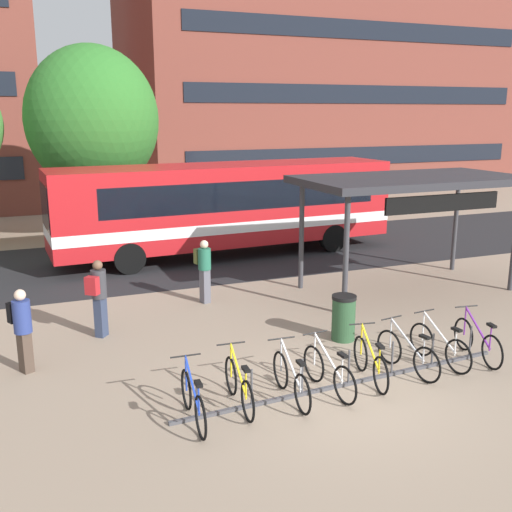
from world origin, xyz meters
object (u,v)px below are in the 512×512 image
(transit_shelter, at_px, (412,184))
(trash_bin, at_px, (344,318))
(parked_bicycle_white_6, at_px, (440,346))
(commuter_black_pack_0, at_px, (22,325))
(commuter_red_pack_2, at_px, (98,293))
(parked_bicycle_yellow_1, at_px, (239,386))
(commuter_olive_pack_1, at_px, (204,266))
(parked_bicycle_purple_7, at_px, (477,341))
(parked_bicycle_silver_2, at_px, (291,380))
(parked_bicycle_silver_5, at_px, (407,354))
(parked_bicycle_white_3, at_px, (329,373))
(street_tree_1, at_px, (92,120))
(parked_bicycle_blue_0, at_px, (193,401))
(parked_bicycle_yellow_4, at_px, (370,363))
(city_bus, at_px, (224,205))

(transit_shelter, bearing_deg, trash_bin, -143.39)
(parked_bicycle_white_6, height_order, commuter_black_pack_0, commuter_black_pack_0)
(parked_bicycle_white_6, height_order, commuter_red_pack_2, commuter_red_pack_2)
(parked_bicycle_yellow_1, bearing_deg, commuter_olive_pack_1, -7.51)
(trash_bin, bearing_deg, parked_bicycle_purple_7, -44.28)
(parked_bicycle_silver_2, bearing_deg, trash_bin, -43.67)
(parked_bicycle_silver_5, bearing_deg, commuter_olive_pack_1, 13.97)
(parked_bicycle_white_3, height_order, parked_bicycle_white_6, same)
(parked_bicycle_silver_2, height_order, parked_bicycle_white_6, same)
(parked_bicycle_white_6, xyz_separation_m, parked_bicycle_purple_7, (0.89, -0.07, 0.00))
(commuter_red_pack_2, distance_m, street_tree_1, 11.63)
(trash_bin, bearing_deg, commuter_olive_pack_1, 119.17)
(parked_bicycle_blue_0, distance_m, transit_shelter, 9.63)
(parked_bicycle_yellow_4, height_order, street_tree_1, street_tree_1)
(parked_bicycle_purple_7, relative_size, commuter_red_pack_2, 0.96)
(parked_bicycle_purple_7, xyz_separation_m, transit_shelter, (1.61, 4.71, 2.66))
(parked_bicycle_yellow_4, distance_m, parked_bicycle_white_6, 1.74)
(parked_bicycle_white_3, relative_size, trash_bin, 1.67)
(parked_bicycle_silver_5, height_order, commuter_red_pack_2, commuter_red_pack_2)
(parked_bicycle_silver_2, height_order, parked_bicycle_purple_7, same)
(parked_bicycle_yellow_1, bearing_deg, parked_bicycle_purple_7, -85.06)
(parked_bicycle_yellow_1, height_order, parked_bicycle_white_3, same)
(parked_bicycle_silver_2, bearing_deg, parked_bicycle_blue_0, 96.62)
(parked_bicycle_silver_5, relative_size, transit_shelter, 0.27)
(parked_bicycle_blue_0, height_order, parked_bicycle_yellow_4, same)
(parked_bicycle_white_6, bearing_deg, street_tree_1, 11.89)
(commuter_black_pack_0, bearing_deg, parked_bicycle_white_6, 44.48)
(parked_bicycle_blue_0, xyz_separation_m, street_tree_1, (0.51, 15.46, 4.29))
(city_bus, relative_size, parked_bicycle_white_3, 7.05)
(parked_bicycle_blue_0, bearing_deg, city_bus, -18.57)
(parked_bicycle_blue_0, distance_m, commuter_red_pack_2, 4.63)
(commuter_black_pack_0, relative_size, commuter_olive_pack_1, 0.99)
(parked_bicycle_white_3, height_order, parked_bicycle_yellow_4, same)
(parked_bicycle_blue_0, xyz_separation_m, commuter_red_pack_2, (-0.89, 4.50, 0.65))
(parked_bicycle_blue_0, relative_size, parked_bicycle_silver_5, 1.01)
(commuter_black_pack_0, bearing_deg, city_bus, 113.02)
(parked_bicycle_yellow_4, height_order, commuter_black_pack_0, commuter_black_pack_0)
(parked_bicycle_yellow_4, relative_size, commuter_red_pack_2, 0.96)
(parked_bicycle_silver_2, relative_size, trash_bin, 1.67)
(commuter_red_pack_2, bearing_deg, parked_bicycle_purple_7, -81.06)
(parked_bicycle_silver_5, height_order, commuter_olive_pack_1, commuter_olive_pack_1)
(parked_bicycle_purple_7, distance_m, commuter_black_pack_0, 9.12)
(parked_bicycle_purple_7, bearing_deg, parked_bicycle_blue_0, 101.73)
(transit_shelter, bearing_deg, parked_bicycle_white_6, -118.87)
(parked_bicycle_blue_0, distance_m, street_tree_1, 16.05)
(city_bus, xyz_separation_m, parked_bicycle_silver_5, (0.12, -10.69, -1.39))
(city_bus, distance_m, parked_bicycle_yellow_4, 10.88)
(parked_bicycle_yellow_1, bearing_deg, parked_bicycle_white_6, -83.83)
(parked_bicycle_white_3, relative_size, commuter_olive_pack_1, 1.01)
(parked_bicycle_silver_2, relative_size, commuter_olive_pack_1, 1.01)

